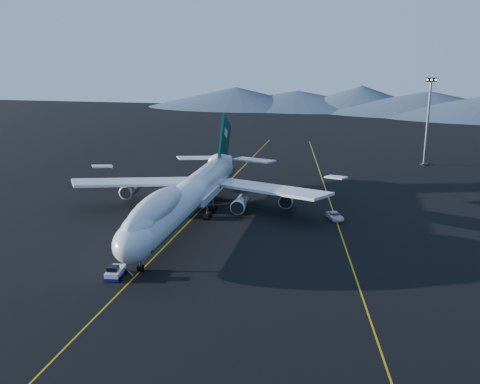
% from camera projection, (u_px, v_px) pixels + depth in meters
% --- Properties ---
extents(ground, '(500.00, 500.00, 0.00)m').
position_uv_depth(ground, '(189.00, 222.00, 112.43)').
color(ground, black).
rests_on(ground, ground).
extents(taxiway_line_main, '(0.25, 220.00, 0.01)m').
position_uv_depth(taxiway_line_main, '(189.00, 222.00, 112.43)').
color(taxiway_line_main, '#C6A00B').
rests_on(taxiway_line_main, ground).
extents(taxiway_line_side, '(28.08, 198.09, 0.01)m').
position_uv_depth(taxiway_line_side, '(335.00, 217.00, 115.86)').
color(taxiway_line_side, '#C6A00B').
rests_on(taxiway_line_side, ground).
extents(boeing_747, '(59.62, 72.43, 19.37)m').
position_uv_depth(boeing_747, '(188.00, 195.00, 110.98)').
color(boeing_747, silver).
rests_on(boeing_747, ground).
extents(pushback_tug, '(3.10, 4.88, 2.02)m').
position_uv_depth(pushback_tug, '(115.00, 273.00, 84.98)').
color(pushback_tug, silver).
rests_on(pushback_tug, ground).
extents(service_van, '(4.51, 6.23, 1.58)m').
position_uv_depth(service_van, '(335.00, 216.00, 113.91)').
color(service_van, white).
rests_on(service_van, ground).
extents(floodlight_mast, '(3.34, 2.50, 27.02)m').
position_uv_depth(floodlight_mast, '(428.00, 122.00, 165.19)').
color(floodlight_mast, black).
rests_on(floodlight_mast, ground).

